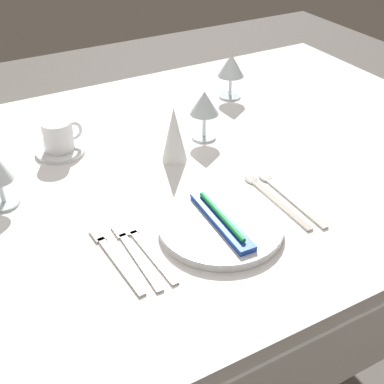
# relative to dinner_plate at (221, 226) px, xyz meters

# --- Properties ---
(ground_plane) EXTENTS (6.00, 6.00, 0.00)m
(ground_plane) POSITION_rel_dinner_plate_xyz_m (-0.03, 0.27, -0.75)
(ground_plane) COLOR slate
(dining_table) EXTENTS (1.80, 1.11, 0.74)m
(dining_table) POSITION_rel_dinner_plate_xyz_m (-0.03, 0.27, -0.09)
(dining_table) COLOR white
(dining_table) RESTS_ON ground
(dinner_plate) EXTENTS (0.25, 0.25, 0.02)m
(dinner_plate) POSITION_rel_dinner_plate_xyz_m (0.00, 0.00, 0.00)
(dinner_plate) COLOR white
(dinner_plate) RESTS_ON dining_table
(toothbrush_package) EXTENTS (0.05, 0.21, 0.02)m
(toothbrush_package) POSITION_rel_dinner_plate_xyz_m (0.00, 0.00, 0.02)
(toothbrush_package) COLOR blue
(toothbrush_package) RESTS_ON dinner_plate
(fork_outer) EXTENTS (0.03, 0.20, 0.00)m
(fork_outer) POSITION_rel_dinner_plate_xyz_m (-0.16, 0.02, -0.01)
(fork_outer) COLOR beige
(fork_outer) RESTS_ON dining_table
(fork_inner) EXTENTS (0.02, 0.21, 0.00)m
(fork_inner) POSITION_rel_dinner_plate_xyz_m (-0.18, 0.02, -0.01)
(fork_inner) COLOR beige
(fork_inner) RESTS_ON dining_table
(fork_salad) EXTENTS (0.03, 0.21, 0.00)m
(fork_salad) POSITION_rel_dinner_plate_xyz_m (-0.22, 0.02, -0.01)
(fork_salad) COLOR beige
(fork_salad) RESTS_ON dining_table
(spoon_soup) EXTENTS (0.03, 0.23, 0.01)m
(spoon_soup) POSITION_rel_dinner_plate_xyz_m (0.16, 0.05, -0.01)
(spoon_soup) COLOR beige
(spoon_soup) RESTS_ON dining_table
(spoon_dessert) EXTENTS (0.03, 0.23, 0.01)m
(spoon_dessert) POSITION_rel_dinner_plate_xyz_m (0.19, 0.04, -0.01)
(spoon_dessert) COLOR beige
(spoon_dessert) RESTS_ON dining_table
(saucer_left) EXTENTS (0.12, 0.12, 0.01)m
(saucer_left) POSITION_rel_dinner_plate_xyz_m (-0.19, 0.46, -0.00)
(saucer_left) COLOR white
(saucer_left) RESTS_ON dining_table
(coffee_cup_left) EXTENTS (0.10, 0.07, 0.07)m
(coffee_cup_left) POSITION_rel_dinner_plate_xyz_m (-0.19, 0.46, 0.04)
(coffee_cup_left) COLOR white
(coffee_cup_left) RESTS_ON saucer_left
(wine_glass_centre) EXTENTS (0.07, 0.07, 0.13)m
(wine_glass_centre) POSITION_rel_dinner_plate_xyz_m (0.16, 0.35, 0.08)
(wine_glass_centre) COLOR silver
(wine_glass_centre) RESTS_ON dining_table
(wine_glass_far) EXTENTS (0.08, 0.08, 0.13)m
(wine_glass_far) POSITION_rel_dinner_plate_xyz_m (0.36, 0.54, 0.09)
(wine_glass_far) COLOR silver
(wine_glass_far) RESTS_ON dining_table
(napkin_folded) EXTENTS (0.06, 0.06, 0.14)m
(napkin_folded) POSITION_rel_dinner_plate_xyz_m (0.04, 0.29, 0.06)
(napkin_folded) COLOR white
(napkin_folded) RESTS_ON dining_table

